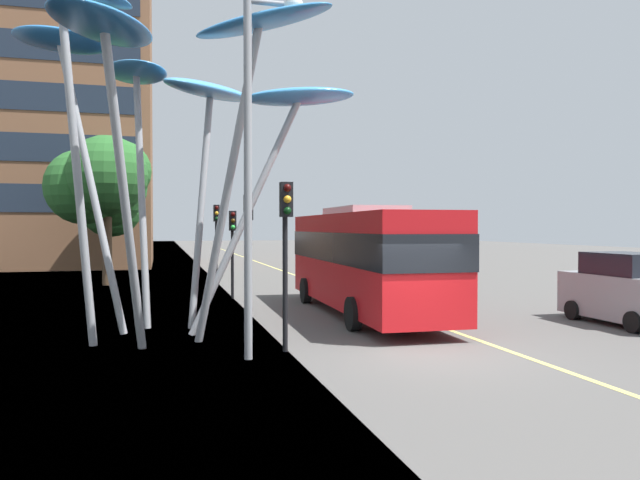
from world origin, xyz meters
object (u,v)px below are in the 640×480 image
traffic_light_kerb_far (248,229)px  traffic_light_opposite (216,228)px  red_bus (364,256)px  traffic_light_island_mid (233,235)px  traffic_light_kerb_near (286,230)px  car_parked_mid (627,291)px  leaf_sculpture (165,77)px  street_lamp (260,129)px

traffic_light_kerb_far → traffic_light_opposite: traffic_light_opposite is taller
red_bus → traffic_light_kerb_far: 3.94m
red_bus → traffic_light_island_mid: red_bus is taller
traffic_light_kerb_near → car_parked_mid: traffic_light_kerb_near is taller
leaf_sculpture → traffic_light_island_mid: bearing=71.8°
traffic_light_island_mid → car_parked_mid: size_ratio=0.88×
traffic_light_opposite → red_bus: bearing=-68.8°
traffic_light_kerb_near → car_parked_mid: size_ratio=0.97×
red_bus → car_parked_mid: (6.87, -4.04, -0.94)m
car_parked_mid → street_lamp: street_lamp is taller
traffic_light_opposite → street_lamp: size_ratio=0.49×
traffic_light_island_mid → car_parked_mid: traffic_light_island_mid is taller
traffic_light_kerb_far → red_bus: bearing=-1.1°
traffic_light_island_mid → traffic_light_opposite: 4.66m
traffic_light_island_mid → street_lamp: street_lamp is taller
leaf_sculpture → traffic_light_kerb_near: bearing=-45.7°
red_bus → traffic_light_island_mid: 6.68m
traffic_light_kerb_far → traffic_light_island_mid: bearing=88.5°
red_bus → car_parked_mid: 8.03m
traffic_light_kerb_far → car_parked_mid: bearing=-21.0°
traffic_light_kerb_near → traffic_light_island_mid: (0.03, 10.87, -0.26)m
traffic_light_opposite → leaf_sculpture: bearing=-100.9°
leaf_sculpture → car_parked_mid: (13.26, -1.41, -5.83)m
car_parked_mid → traffic_light_kerb_near: bearing=-173.0°
leaf_sculpture → street_lamp: size_ratio=1.20×
traffic_light_kerb_far → car_parked_mid: (10.72, -4.11, -1.82)m
leaf_sculpture → car_parked_mid: size_ratio=2.38×
red_bus → leaf_sculpture: leaf_sculpture is taller
red_bus → traffic_light_kerb_near: (-3.74, -5.34, 0.89)m
traffic_light_kerb_far → traffic_light_island_mid: traffic_light_kerb_far is taller
traffic_light_kerb_far → street_lamp: street_lamp is taller
leaf_sculpture → traffic_light_kerb_far: leaf_sculpture is taller
traffic_light_kerb_far → car_parked_mid: traffic_light_kerb_far is taller
traffic_light_island_mid → traffic_light_opposite: traffic_light_opposite is taller
traffic_light_opposite → street_lamp: street_lamp is taller
leaf_sculpture → traffic_light_opposite: leaf_sculpture is taller
leaf_sculpture → street_lamp: (1.97, -3.22, -1.79)m
traffic_light_opposite → traffic_light_kerb_far: bearing=-89.5°
car_parked_mid → traffic_light_island_mid: bearing=137.9°
street_lamp → car_parked_mid: bearing=9.1°
leaf_sculpture → street_lamp: 4.18m
traffic_light_kerb_far → traffic_light_island_mid: 5.46m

